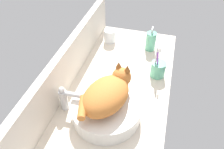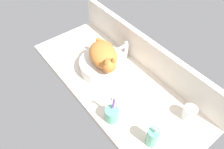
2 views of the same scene
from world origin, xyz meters
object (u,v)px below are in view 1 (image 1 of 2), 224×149
(cat, at_px, (108,93))
(soap_dispenser, at_px, (151,41))
(sink_basin, at_px, (106,110))
(toothbrush_cup, at_px, (158,69))
(faucet, at_px, (66,98))
(water_glass, at_px, (110,36))

(cat, distance_m, soap_dispenser, 0.57)
(sink_basin, relative_size, toothbrush_cup, 1.66)
(faucet, bearing_deg, water_glass, -3.63)
(faucet, bearing_deg, soap_dispenser, -27.92)
(toothbrush_cup, bearing_deg, soap_dispenser, 17.09)
(faucet, distance_m, soap_dispenser, 0.65)
(soap_dispenser, relative_size, toothbrush_cup, 0.81)
(faucet, bearing_deg, cat, -83.96)
(cat, bearing_deg, water_glass, 15.05)
(sink_basin, xyz_separation_m, faucet, (-0.01, 0.19, 0.03))
(soap_dispenser, bearing_deg, sink_basin, 168.40)
(cat, bearing_deg, toothbrush_cup, -29.89)
(faucet, xyz_separation_m, water_glass, (0.60, -0.04, -0.04))
(sink_basin, xyz_separation_m, soap_dispenser, (0.57, -0.12, 0.02))
(soap_dispenser, distance_m, water_glass, 0.27)
(sink_basin, relative_size, water_glass, 3.68)
(sink_basin, bearing_deg, water_glass, 14.39)
(sink_basin, height_order, toothbrush_cup, toothbrush_cup)
(toothbrush_cup, bearing_deg, cat, 150.11)
(sink_basin, height_order, cat, cat)
(soap_dispenser, bearing_deg, water_glass, 85.99)
(soap_dispenser, bearing_deg, cat, 168.50)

